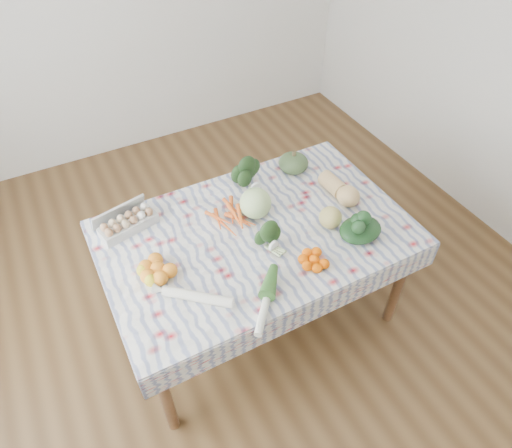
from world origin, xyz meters
name	(u,v)px	position (x,y,z in m)	size (l,w,h in m)	color
ground	(256,312)	(0.00, 0.00, 0.00)	(4.50, 4.50, 0.00)	#51361B
dining_table	(256,242)	(0.00, 0.00, 0.68)	(1.60, 1.00, 0.75)	brown
tablecloth	(256,232)	(0.00, 0.00, 0.76)	(1.66, 1.06, 0.01)	silver
egg_carton	(128,224)	(-0.60, 0.34, 0.80)	(0.32, 0.13, 0.08)	#BCBBB6
carrot_bunch	(227,219)	(-0.11, 0.14, 0.78)	(0.25, 0.23, 0.05)	orange
kale_bunch	(251,178)	(0.15, 0.34, 0.83)	(0.17, 0.14, 0.14)	#1E3A18
kabocha_squash	(293,163)	(0.45, 0.36, 0.82)	(0.19, 0.19, 0.12)	#3B522C
cabbage	(255,203)	(0.06, 0.12, 0.85)	(0.18, 0.18, 0.18)	#B6DA87
butternut_squash	(340,188)	(0.57, 0.03, 0.83)	(0.13, 0.28, 0.13)	tan
orange_cluster	(158,269)	(-0.57, -0.03, 0.80)	(0.24, 0.24, 0.08)	orange
broccoli	(267,239)	(0.00, -0.12, 0.82)	(0.15, 0.15, 0.11)	#23451A
mandarin_cluster	(314,259)	(0.16, -0.34, 0.79)	(0.19, 0.19, 0.06)	#FF6001
grapefruit	(330,218)	(0.38, -0.15, 0.82)	(0.12, 0.12, 0.12)	tan
spinach_bag	(360,230)	(0.47, -0.29, 0.81)	(0.24, 0.19, 0.10)	black
daikon	(198,297)	(-0.45, -0.27, 0.79)	(0.05, 0.05, 0.36)	white
leek	(266,301)	(-0.18, -0.44, 0.78)	(0.04, 0.04, 0.37)	white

